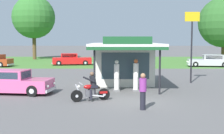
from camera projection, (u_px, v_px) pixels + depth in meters
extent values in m
plane|color=#5B5959|center=(128.00, 100.00, 16.32)|extent=(300.00, 300.00, 0.00)
cube|color=#477A33|center=(119.00, 61.00, 46.20)|extent=(120.00, 24.00, 0.01)
cube|color=silver|center=(124.00, 64.00, 22.50)|extent=(4.11, 3.73, 2.88)
cube|color=#384C56|center=(125.00, 66.00, 20.65)|extent=(3.29, 0.05, 1.84)
cube|color=silver|center=(125.00, 44.00, 20.95)|extent=(4.81, 7.06, 0.16)
cube|color=#195128|center=(125.00, 47.00, 20.96)|extent=(4.81, 7.06, 0.18)
cube|color=#195128|center=(128.00, 40.00, 17.44)|extent=(2.88, 0.08, 0.44)
cylinder|color=black|center=(160.00, 71.00, 17.96)|extent=(0.12, 0.12, 2.88)
cylinder|color=black|center=(95.00, 71.00, 17.98)|extent=(0.12, 0.12, 2.88)
cube|color=slate|center=(117.00, 90.00, 19.29)|extent=(0.44, 0.44, 0.10)
cylinder|color=silver|center=(117.00, 77.00, 19.21)|extent=(0.34, 0.34, 1.64)
cube|color=white|center=(117.00, 76.00, 19.02)|extent=(0.22, 0.02, 0.28)
sphere|color=white|center=(117.00, 62.00, 19.12)|extent=(0.26, 0.26, 0.26)
cube|color=slate|center=(136.00, 90.00, 19.28)|extent=(0.44, 0.44, 0.10)
cylinder|color=silver|center=(136.00, 76.00, 19.20)|extent=(0.34, 0.34, 1.69)
cube|color=white|center=(136.00, 75.00, 19.01)|extent=(0.22, 0.02, 0.28)
sphere|color=orange|center=(136.00, 61.00, 19.11)|extent=(0.26, 0.26, 0.26)
cylinder|color=black|center=(77.00, 96.00, 15.86)|extent=(0.64, 0.31, 0.64)
cylinder|color=silver|center=(77.00, 96.00, 15.86)|extent=(0.19, 0.17, 0.16)
cylinder|color=black|center=(104.00, 94.00, 16.36)|extent=(0.64, 0.31, 0.64)
cylinder|color=silver|center=(104.00, 94.00, 16.36)|extent=(0.19, 0.17, 0.16)
ellipsoid|color=#B21414|center=(89.00, 87.00, 16.04)|extent=(0.61, 0.41, 0.24)
cube|color=#59595E|center=(90.00, 93.00, 16.09)|extent=(0.49, 0.37, 0.36)
cube|color=black|center=(95.00, 88.00, 16.16)|extent=(0.54, 0.41, 0.10)
cylinder|color=silver|center=(79.00, 91.00, 15.87)|extent=(0.37, 0.19, 0.71)
cylinder|color=silver|center=(81.00, 83.00, 15.88)|extent=(0.27, 0.67, 0.04)
sphere|color=silver|center=(79.00, 87.00, 15.86)|extent=(0.16, 0.16, 0.16)
cube|color=#B21414|center=(103.00, 92.00, 16.34)|extent=(0.47, 0.32, 0.12)
cylinder|color=silver|center=(98.00, 96.00, 16.10)|extent=(0.69, 0.31, 0.18)
cube|color=black|center=(94.00, 87.00, 16.13)|extent=(0.49, 0.45, 0.14)
cylinder|color=black|center=(91.00, 95.00, 15.95)|extent=(0.19, 0.26, 0.56)
cylinder|color=black|center=(89.00, 94.00, 16.25)|extent=(0.19, 0.26, 0.56)
cylinder|color=black|center=(93.00, 81.00, 16.09)|extent=(0.49, 0.44, 0.60)
sphere|color=brown|center=(92.00, 74.00, 16.04)|extent=(0.22, 0.22, 0.22)
cylinder|color=black|center=(90.00, 80.00, 15.81)|extent=(0.54, 0.26, 0.31)
cylinder|color=black|center=(88.00, 79.00, 16.19)|extent=(0.54, 0.26, 0.31)
cube|color=#E55993|center=(11.00, 85.00, 18.40)|extent=(5.15, 2.44, 0.73)
cube|color=#E55993|center=(9.00, 74.00, 18.37)|extent=(2.43, 1.87, 0.54)
cube|color=#283847|center=(26.00, 75.00, 18.22)|extent=(0.22, 1.41, 0.44)
cube|color=#283847|center=(15.00, 73.00, 19.14)|extent=(1.90, 0.27, 0.41)
cube|color=#283847|center=(2.00, 76.00, 17.59)|extent=(1.90, 0.27, 0.41)
cube|color=silver|center=(51.00, 89.00, 18.09)|extent=(0.34, 1.73, 0.18)
sphere|color=white|center=(54.00, 83.00, 18.64)|extent=(0.18, 0.18, 0.18)
sphere|color=white|center=(47.00, 86.00, 17.49)|extent=(0.18, 0.18, 0.18)
cylinder|color=black|center=(43.00, 86.00, 19.04)|extent=(0.68, 0.28, 0.66)
cylinder|color=silver|center=(43.00, 86.00, 19.04)|extent=(0.32, 0.26, 0.30)
cylinder|color=black|center=(32.00, 91.00, 17.36)|extent=(0.68, 0.28, 0.66)
cylinder|color=silver|center=(32.00, 91.00, 17.36)|extent=(0.32, 0.26, 0.30)
cube|color=#B7B7BC|center=(209.00, 62.00, 36.81)|extent=(5.18, 2.59, 0.71)
cube|color=#B7B7BC|center=(213.00, 57.00, 36.68)|extent=(2.48, 2.00, 0.60)
cube|color=#283847|center=(203.00, 57.00, 36.84)|extent=(0.24, 1.51, 0.48)
cube|color=#283847|center=(214.00, 57.00, 35.86)|extent=(1.91, 0.29, 0.45)
cube|color=#283847|center=(212.00, 57.00, 37.51)|extent=(1.91, 0.29, 0.45)
cube|color=silver|center=(188.00, 64.00, 37.18)|extent=(0.37, 1.84, 0.18)
sphere|color=white|center=(188.00, 62.00, 36.54)|extent=(0.18, 0.18, 0.18)
sphere|color=white|center=(187.00, 61.00, 37.77)|extent=(0.18, 0.18, 0.18)
cylinder|color=black|center=(196.00, 64.00, 36.16)|extent=(0.68, 0.29, 0.66)
cylinder|color=silver|center=(196.00, 64.00, 36.16)|extent=(0.32, 0.26, 0.30)
cylinder|color=black|center=(194.00, 63.00, 37.96)|extent=(0.68, 0.29, 0.66)
cylinder|color=silver|center=(194.00, 63.00, 37.96)|extent=(0.32, 0.26, 0.30)
cylinder|color=black|center=(221.00, 63.00, 37.49)|extent=(0.68, 0.29, 0.66)
cylinder|color=silver|center=(221.00, 63.00, 37.49)|extent=(0.32, 0.26, 0.30)
cube|color=red|center=(72.00, 61.00, 39.12)|extent=(5.19, 2.53, 0.80)
cube|color=red|center=(69.00, 55.00, 39.01)|extent=(2.30, 1.88, 0.53)
cube|color=#283847|center=(77.00, 55.00, 39.16)|extent=(0.25, 1.40, 0.42)
cube|color=#283847|center=(69.00, 55.00, 39.78)|extent=(1.76, 0.29, 0.40)
cube|color=#283847|center=(69.00, 56.00, 38.24)|extent=(1.76, 0.29, 0.40)
cube|color=silver|center=(91.00, 62.00, 39.51)|extent=(0.37, 1.72, 0.18)
cube|color=silver|center=(52.00, 63.00, 38.79)|extent=(0.37, 1.72, 0.18)
sphere|color=white|center=(91.00, 60.00, 40.05)|extent=(0.18, 0.18, 0.18)
sphere|color=white|center=(92.00, 60.00, 38.91)|extent=(0.18, 0.18, 0.18)
cylinder|color=black|center=(85.00, 62.00, 40.22)|extent=(0.68, 0.30, 0.66)
cylinder|color=silver|center=(85.00, 62.00, 40.22)|extent=(0.33, 0.26, 0.30)
cylinder|color=black|center=(85.00, 63.00, 38.55)|extent=(0.68, 0.30, 0.66)
cylinder|color=silver|center=(85.00, 63.00, 38.55)|extent=(0.33, 0.26, 0.30)
cylinder|color=black|center=(59.00, 62.00, 39.74)|extent=(0.68, 0.30, 0.66)
cylinder|color=silver|center=(59.00, 62.00, 39.74)|extent=(0.33, 0.26, 0.30)
cylinder|color=black|center=(59.00, 63.00, 38.07)|extent=(0.68, 0.30, 0.66)
cylinder|color=silver|center=(59.00, 63.00, 38.07)|extent=(0.33, 0.26, 0.30)
cube|color=silver|center=(11.00, 64.00, 36.44)|extent=(0.34, 1.69, 0.18)
cylinder|color=black|center=(1.00, 65.00, 35.74)|extent=(0.68, 0.29, 0.66)
cylinder|color=silver|center=(1.00, 65.00, 35.74)|extent=(0.32, 0.26, 0.30)
cylinder|color=black|center=(7.00, 64.00, 37.37)|extent=(0.68, 0.29, 0.66)
cylinder|color=silver|center=(7.00, 64.00, 37.37)|extent=(0.32, 0.26, 0.30)
cube|color=beige|center=(129.00, 62.00, 36.92)|extent=(5.22, 2.42, 0.81)
cube|color=beige|center=(126.00, 56.00, 36.91)|extent=(2.37, 1.86, 0.57)
cube|color=#283847|center=(135.00, 56.00, 36.77)|extent=(0.21, 1.42, 0.46)
cube|color=#283847|center=(127.00, 56.00, 37.69)|extent=(1.86, 0.25, 0.44)
cube|color=#283847|center=(126.00, 57.00, 36.13)|extent=(1.86, 0.25, 0.44)
cube|color=silver|center=(150.00, 64.00, 36.63)|extent=(0.33, 1.74, 0.18)
cube|color=silver|center=(109.00, 64.00, 37.26)|extent=(0.33, 1.74, 0.18)
sphere|color=white|center=(150.00, 61.00, 37.18)|extent=(0.18, 0.18, 0.18)
sphere|color=white|center=(150.00, 62.00, 36.02)|extent=(0.18, 0.18, 0.18)
cylinder|color=black|center=(143.00, 63.00, 37.58)|extent=(0.68, 0.28, 0.66)
cylinder|color=silver|center=(143.00, 63.00, 37.58)|extent=(0.32, 0.25, 0.30)
cylinder|color=black|center=(143.00, 65.00, 35.89)|extent=(0.68, 0.28, 0.66)
cylinder|color=silver|center=(143.00, 65.00, 35.89)|extent=(0.32, 0.25, 0.30)
cylinder|color=black|center=(116.00, 63.00, 38.00)|extent=(0.68, 0.28, 0.66)
cylinder|color=silver|center=(116.00, 63.00, 38.00)|extent=(0.32, 0.25, 0.30)
cylinder|color=black|center=(115.00, 64.00, 36.31)|extent=(0.68, 0.28, 0.66)
cylinder|color=silver|center=(115.00, 64.00, 36.31)|extent=(0.32, 0.25, 0.30)
cylinder|color=black|center=(143.00, 101.00, 14.09)|extent=(0.26, 0.26, 0.88)
cylinder|color=#8C338C|center=(143.00, 85.00, 14.02)|extent=(0.34, 0.34, 0.62)
sphere|color=#9E704C|center=(143.00, 76.00, 13.99)|extent=(0.24, 0.24, 0.24)
cylinder|color=brown|center=(223.00, 51.00, 45.48)|extent=(0.46, 0.46, 3.07)
sphere|color=#2D6028|center=(224.00, 22.00, 45.09)|extent=(7.56, 7.56, 7.56)
cylinder|color=brown|center=(34.00, 46.00, 50.40)|extent=(0.61, 0.61, 4.37)
sphere|color=#33702D|center=(34.00, 17.00, 49.96)|extent=(7.10, 7.10, 7.10)
cylinder|color=black|center=(191.00, 52.00, 22.71)|extent=(0.12, 0.12, 4.66)
cube|color=gold|center=(192.00, 17.00, 22.47)|extent=(1.10, 0.08, 0.70)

